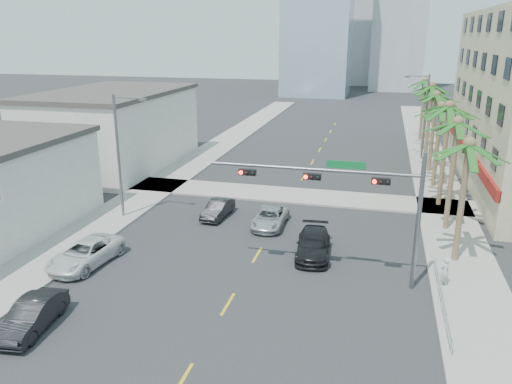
% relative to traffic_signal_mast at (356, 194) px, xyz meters
% --- Properties ---
extents(ground, '(260.00, 260.00, 0.00)m').
position_rel_traffic_signal_mast_xyz_m(ground, '(-5.78, -7.95, -5.06)').
color(ground, '#262628').
rests_on(ground, ground).
extents(sidewalk_right, '(4.00, 120.00, 0.15)m').
position_rel_traffic_signal_mast_xyz_m(sidewalk_right, '(6.22, 12.05, -4.99)').
color(sidewalk_right, gray).
rests_on(sidewalk_right, ground).
extents(sidewalk_left, '(4.00, 120.00, 0.15)m').
position_rel_traffic_signal_mast_xyz_m(sidewalk_left, '(-17.78, 12.05, -4.99)').
color(sidewalk_left, gray).
rests_on(sidewalk_left, ground).
extents(sidewalk_cross, '(80.00, 4.00, 0.15)m').
position_rel_traffic_signal_mast_xyz_m(sidewalk_cross, '(-5.78, 14.05, -4.99)').
color(sidewalk_cross, gray).
rests_on(sidewalk_cross, ground).
extents(building_left_far, '(11.00, 18.00, 7.20)m').
position_rel_traffic_signal_mast_xyz_m(building_left_far, '(-25.28, 20.05, -1.46)').
color(building_left_far, beige).
rests_on(building_left_far, ground).
extents(tower_far_center, '(16.00, 16.00, 42.00)m').
position_rel_traffic_signal_mast_xyz_m(tower_far_center, '(-8.78, 117.05, 15.94)').
color(tower_far_center, '#ADADB2').
rests_on(tower_far_center, ground).
extents(traffic_signal_mast, '(11.12, 0.54, 7.20)m').
position_rel_traffic_signal_mast_xyz_m(traffic_signal_mast, '(0.00, 0.00, 0.00)').
color(traffic_signal_mast, slate).
rests_on(traffic_signal_mast, ground).
extents(palm_tree_0, '(4.80, 4.80, 7.80)m').
position_rel_traffic_signal_mast_xyz_m(palm_tree_0, '(5.82, 4.05, 2.02)').
color(palm_tree_0, brown).
rests_on(palm_tree_0, ground).
extents(palm_tree_1, '(4.80, 4.80, 8.16)m').
position_rel_traffic_signal_mast_xyz_m(palm_tree_1, '(5.82, 9.25, 2.37)').
color(palm_tree_1, brown).
rests_on(palm_tree_1, ground).
extents(palm_tree_2, '(4.80, 4.80, 8.52)m').
position_rel_traffic_signal_mast_xyz_m(palm_tree_2, '(5.82, 14.45, 2.72)').
color(palm_tree_2, brown).
rests_on(palm_tree_2, ground).
extents(palm_tree_3, '(4.80, 4.80, 7.80)m').
position_rel_traffic_signal_mast_xyz_m(palm_tree_3, '(5.82, 19.65, 2.02)').
color(palm_tree_3, brown).
rests_on(palm_tree_3, ground).
extents(palm_tree_4, '(4.80, 4.80, 8.16)m').
position_rel_traffic_signal_mast_xyz_m(palm_tree_4, '(5.82, 24.85, 2.37)').
color(palm_tree_4, brown).
rests_on(palm_tree_4, ground).
extents(palm_tree_5, '(4.80, 4.80, 8.52)m').
position_rel_traffic_signal_mast_xyz_m(palm_tree_5, '(5.82, 30.05, 2.72)').
color(palm_tree_5, brown).
rests_on(palm_tree_5, ground).
extents(palm_tree_6, '(4.80, 4.80, 7.80)m').
position_rel_traffic_signal_mast_xyz_m(palm_tree_6, '(5.82, 35.25, 2.02)').
color(palm_tree_6, brown).
rests_on(palm_tree_6, ground).
extents(palm_tree_7, '(4.80, 4.80, 8.16)m').
position_rel_traffic_signal_mast_xyz_m(palm_tree_7, '(5.82, 40.45, 2.37)').
color(palm_tree_7, brown).
rests_on(palm_tree_7, ground).
extents(streetlight_left, '(2.55, 0.25, 9.00)m').
position_rel_traffic_signal_mast_xyz_m(streetlight_left, '(-16.78, 6.05, -0.00)').
color(streetlight_left, slate).
rests_on(streetlight_left, ground).
extents(streetlight_right, '(2.55, 0.25, 9.00)m').
position_rel_traffic_signal_mast_xyz_m(streetlight_right, '(5.21, 30.05, -0.00)').
color(streetlight_right, slate).
rests_on(streetlight_right, ground).
extents(guardrail, '(0.08, 8.08, 1.00)m').
position_rel_traffic_signal_mast_xyz_m(guardrail, '(4.52, -1.95, -4.39)').
color(guardrail, silver).
rests_on(guardrail, ground).
extents(car_parked_mid, '(1.94, 4.37, 1.39)m').
position_rel_traffic_signal_mast_xyz_m(car_parked_mid, '(-13.78, -8.23, -4.36)').
color(car_parked_mid, black).
rests_on(car_parked_mid, ground).
extents(car_parked_far, '(2.95, 5.39, 1.43)m').
position_rel_traffic_signal_mast_xyz_m(car_parked_far, '(-15.18, -1.68, -4.35)').
color(car_parked_far, silver).
rests_on(car_parked_far, ground).
extents(car_lane_left, '(1.61, 3.93, 1.27)m').
position_rel_traffic_signal_mast_xyz_m(car_lane_left, '(-10.22, 7.82, -4.43)').
color(car_lane_left, black).
rests_on(car_lane_left, ground).
extents(car_lane_center, '(2.09, 4.52, 1.26)m').
position_rel_traffic_signal_mast_xyz_m(car_lane_center, '(-6.10, 7.00, -4.43)').
color(car_lane_center, silver).
rests_on(car_lane_center, ground).
extents(car_lane_right, '(2.40, 5.04, 1.42)m').
position_rel_traffic_signal_mast_xyz_m(car_lane_right, '(-2.47, 2.92, -4.35)').
color(car_lane_right, black).
rests_on(car_lane_right, ground).
extents(pedestrian, '(0.70, 0.65, 1.61)m').
position_rel_traffic_signal_mast_xyz_m(pedestrian, '(4.84, 0.51, -4.11)').
color(pedestrian, silver).
rests_on(pedestrian, sidewalk_right).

